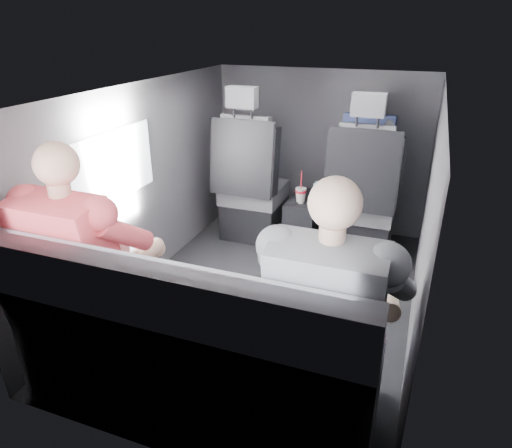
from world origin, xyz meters
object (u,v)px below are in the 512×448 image
at_px(water_bottle, 316,192).
at_px(laptop_black, 332,293).
at_px(center_console, 304,220).
at_px(passenger_front_right, 367,154).
at_px(passenger_rear_left, 92,265).
at_px(front_seat_right, 362,207).
at_px(rear_bench, 192,362).
at_px(laptop_white, 112,254).
at_px(passenger_rear_right, 331,317).
at_px(soda_cup, 301,195).
at_px(front_seat_left, 251,192).

xyz_separation_m(water_bottle, laptop_black, (0.45, -1.62, 0.16)).
xyz_separation_m(center_console, laptop_black, (0.55, -1.67, 0.43)).
distance_m(center_console, water_bottle, 0.30).
bearing_deg(water_bottle, passenger_front_right, 40.13).
relative_size(center_console, passenger_rear_left, 0.38).
bearing_deg(passenger_rear_left, front_seat_right, 60.84).
bearing_deg(laptop_black, rear_bench, -154.05).
xyz_separation_m(front_seat_right, laptop_white, (-1.01, -1.66, 0.23)).
distance_m(laptop_black, passenger_rear_right, 0.18).
xyz_separation_m(soda_cup, passenger_rear_right, (0.59, -1.73, 0.17)).
bearing_deg(laptop_white, laptop_black, 1.59).
bearing_deg(center_console, water_bottle, -28.31).
distance_m(rear_bench, passenger_front_right, 2.24).
height_order(center_console, laptop_white, laptop_white).
height_order(front_seat_right, center_console, front_seat_right).
distance_m(front_seat_right, center_console, 0.49).
relative_size(front_seat_right, center_console, 2.64).
bearing_deg(water_bottle, laptop_black, -74.33).
height_order(front_seat_right, passenger_front_right, front_seat_right).
height_order(rear_bench, laptop_black, rear_bench).
distance_m(center_console, passenger_front_right, 0.72).
height_order(soda_cup, laptop_white, laptop_white).
bearing_deg(laptop_white, water_bottle, 68.45).
xyz_separation_m(soda_cup, laptop_black, (0.56, -1.55, 0.17)).
bearing_deg(laptop_white, passenger_front_right, 63.15).
bearing_deg(rear_bench, passenger_rear_right, 9.22).
distance_m(water_bottle, laptop_black, 1.69).
distance_m(center_console, soda_cup, 0.29).
bearing_deg(front_seat_right, water_bottle, -178.01).
relative_size(soda_cup, water_bottle, 1.58).
distance_m(laptop_white, passenger_front_right, 2.16).
bearing_deg(passenger_front_right, laptop_white, -116.85).
distance_m(laptop_white, passenger_rear_right, 1.15).
distance_m(front_seat_left, laptop_black, 1.93).
height_order(rear_bench, passenger_rear_right, passenger_rear_right).
xyz_separation_m(soda_cup, laptop_white, (-0.55, -1.59, 0.16)).
bearing_deg(passenger_rear_right, laptop_white, 172.86).
bearing_deg(passenger_front_right, water_bottle, -139.87).
bearing_deg(front_seat_left, laptop_white, -93.63).
bearing_deg(rear_bench, center_console, 90.00).
bearing_deg(center_console, passenger_front_right, 27.58).
bearing_deg(front_seat_right, passenger_rear_right, -85.75).
bearing_deg(front_seat_left, laptop_black, -58.49).
bearing_deg(front_seat_right, passenger_rear_left, -119.16).
bearing_deg(laptop_white, front_seat_right, 58.86).
relative_size(front_seat_left, laptop_white, 3.30).
xyz_separation_m(front_seat_left, passenger_rear_left, (-0.11, -1.81, 0.24)).
bearing_deg(passenger_rear_right, front_seat_right, 94.25).
bearing_deg(soda_cup, water_bottle, 31.98).
xyz_separation_m(passenger_rear_left, passenger_rear_right, (1.14, 0.00, -0.01)).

